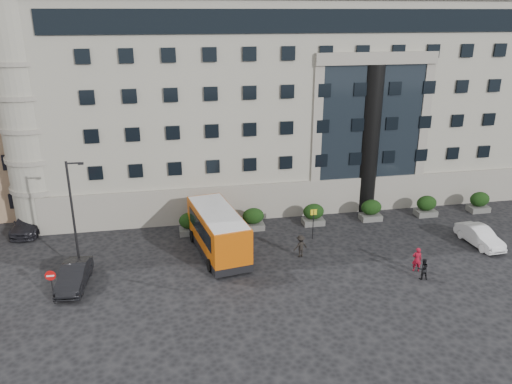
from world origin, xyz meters
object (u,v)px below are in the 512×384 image
(bus_stop_sign, at_px, (313,219))
(red_truck, at_px, (65,186))
(hedge_f, at_px, (479,202))
(no_entry_sign, at_px, (51,280))
(white_taxi, at_px, (480,236))
(parked_car_b, at_px, (74,276))
(hedge_a, at_px, (190,223))
(parked_car_d, at_px, (86,199))
(hedge_d, at_px, (371,210))
(street_lamp, at_px, (74,213))
(pedestrian_b, at_px, (423,269))
(pedestrian_a, at_px, (417,259))
(minibus, at_px, (218,230))
(pedestrian_c, at_px, (301,246))
(parked_car_c, at_px, (30,222))
(hedge_c, at_px, (313,214))
(hedge_e, at_px, (426,206))
(hedge_b, at_px, (253,219))

(bus_stop_sign, relative_size, red_truck, 0.52)
(hedge_f, bearing_deg, no_entry_sign, -165.83)
(white_taxi, bearing_deg, parked_car_b, 177.03)
(hedge_a, distance_m, parked_car_d, 12.32)
(hedge_d, height_order, hedge_f, same)
(street_lamp, bearing_deg, pedestrian_b, -13.49)
(hedge_f, height_order, pedestrian_a, hedge_f)
(hedge_a, bearing_deg, no_entry_sign, -135.52)
(minibus, height_order, pedestrian_c, minibus)
(parked_car_c, relative_size, pedestrian_b, 3.44)
(minibus, distance_m, pedestrian_c, 6.23)
(hedge_a, distance_m, white_taxi, 22.77)
(hedge_c, xyz_separation_m, pedestrian_b, (4.54, -10.29, -0.17))
(hedge_a, height_order, parked_car_d, hedge_a)
(parked_car_d, bearing_deg, street_lamp, -90.53)
(street_lamp, xyz_separation_m, red_truck, (-3.37, 15.34, -3.10))
(street_lamp, bearing_deg, hedge_c, 14.67)
(hedge_e, xyz_separation_m, no_entry_sign, (-29.80, -8.84, 0.72))
(pedestrian_c, bearing_deg, minibus, -32.25)
(hedge_d, height_order, no_entry_sign, no_entry_sign)
(white_taxi, distance_m, pedestrian_c, 14.20)
(minibus, xyz_separation_m, pedestrian_a, (13.24, -5.43, -0.93))
(white_taxi, xyz_separation_m, pedestrian_b, (-6.95, -4.04, 0.03))
(bus_stop_sign, bearing_deg, parked_car_c, 165.03)
(bus_stop_sign, height_order, parked_car_d, bus_stop_sign)
(street_lamp, xyz_separation_m, white_taxi, (29.83, -1.45, -3.64))
(hedge_f, bearing_deg, minibus, -171.14)
(parked_car_b, relative_size, pedestrian_c, 2.66)
(hedge_f, distance_m, red_truck, 38.77)
(hedge_d, relative_size, parked_car_c, 0.35)
(parked_car_b, bearing_deg, pedestrian_c, 9.52)
(street_lamp, bearing_deg, pedestrian_c, -2.78)
(hedge_a, bearing_deg, white_taxi, -15.93)
(parked_car_b, bearing_deg, hedge_a, 45.19)
(white_taxi, bearing_deg, street_lamp, 173.14)
(parked_car_d, distance_m, white_taxi, 34.28)
(parked_car_b, bearing_deg, hedge_e, 18.24)
(hedge_a, height_order, red_truck, red_truck)
(hedge_e, xyz_separation_m, minibus, (-18.98, -3.77, 0.90))
(hedge_f, distance_m, pedestrian_a, 14.29)
(hedge_d, relative_size, minibus, 0.22)
(hedge_e, bearing_deg, parked_car_c, 174.56)
(hedge_a, bearing_deg, red_truck, 137.02)
(minibus, xyz_separation_m, red_truck, (-13.13, 14.31, -0.56))
(bus_stop_sign, relative_size, parked_car_d, 0.57)
(parked_car_c, bearing_deg, pedestrian_b, -22.15)
(hedge_b, xyz_separation_m, hedge_c, (5.20, 0.00, 0.00))
(hedge_d, height_order, white_taxi, hedge_d)
(hedge_d, relative_size, pedestrian_c, 1.08)
(parked_car_b, bearing_deg, parked_car_c, 121.13)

